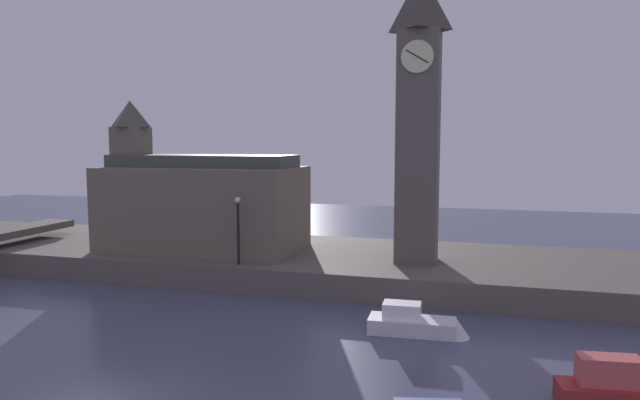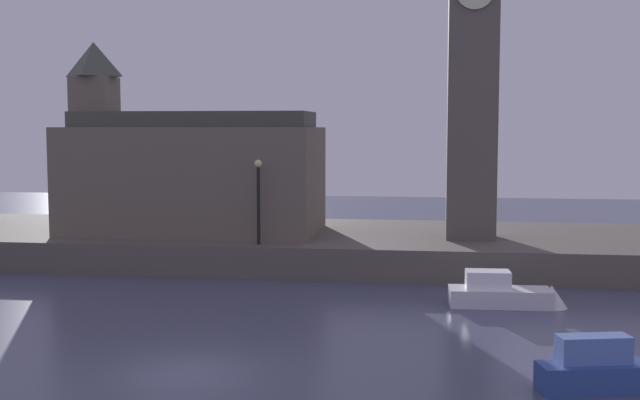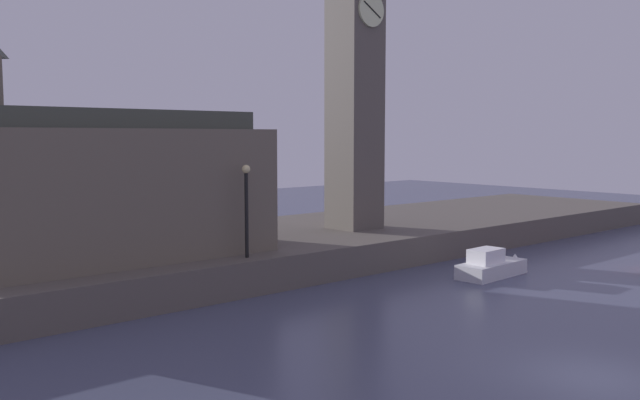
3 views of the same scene
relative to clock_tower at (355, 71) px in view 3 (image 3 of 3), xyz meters
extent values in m
plane|color=#474C66|center=(-8.61, -18.70, -10.22)|extent=(120.00, 120.00, 0.00)
cube|color=#5B544C|center=(-8.61, 1.30, -9.47)|extent=(70.00, 12.00, 1.50)
cube|color=#5B544C|center=(0.00, 0.00, -1.99)|extent=(2.38, 2.38, 13.47)
cylinder|color=beige|center=(0.00, -1.25, 3.15)|extent=(1.81, 0.12, 1.81)
cube|color=black|center=(0.00, -1.32, 3.15)|extent=(1.27, 0.04, 0.80)
cube|color=#6B6051|center=(-14.17, 0.37, -5.99)|extent=(12.85, 6.89, 5.46)
cube|color=#42473D|center=(-14.17, 0.37, -2.86)|extent=(12.21, 4.13, 0.80)
cylinder|color=black|center=(-9.88, -3.71, -6.92)|extent=(0.16, 0.16, 3.60)
sphere|color=#F2E099|center=(-9.88, -3.71, -4.95)|extent=(0.36, 0.36, 0.36)
cube|color=silver|center=(0.79, -8.65, -9.88)|extent=(3.97, 1.69, 0.69)
cube|color=white|center=(0.32, -8.65, -9.19)|extent=(1.74, 1.14, 0.69)
cone|color=silver|center=(2.74, -8.65, -9.84)|extent=(1.42, 1.42, 0.98)
camera|label=1|loc=(3.60, -33.98, -1.51)|focal=32.08mm
camera|label=2|loc=(-1.86, -40.06, -3.34)|focal=45.00mm
camera|label=3|loc=(-26.26, -27.42, -3.55)|focal=38.15mm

